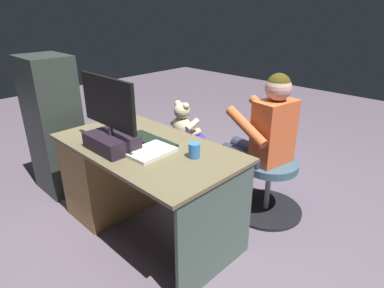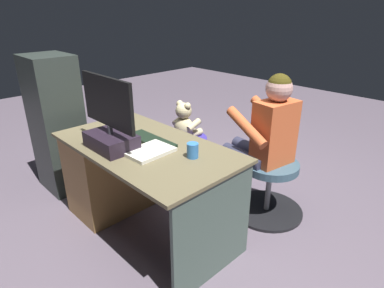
{
  "view_description": "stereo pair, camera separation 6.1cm",
  "coord_description": "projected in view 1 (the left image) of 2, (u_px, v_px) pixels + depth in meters",
  "views": [
    {
      "loc": [
        -1.68,
        1.58,
        1.61
      ],
      "look_at": [
        -0.1,
        -0.03,
        0.64
      ],
      "focal_mm": 30.32,
      "sensor_mm": 36.0,
      "label": 1
    },
    {
      "loc": [
        -1.72,
        1.54,
        1.61
      ],
      "look_at": [
        -0.1,
        -0.03,
        0.64
      ],
      "focal_mm": 30.32,
      "sensor_mm": 36.0,
      "label": 2
    }
  ],
  "objects": [
    {
      "name": "teddy_bear",
      "position": [
        183.0,
        122.0,
        3.0
      ],
      "size": [
        0.25,
        0.25,
        0.35
      ],
      "color": "#CBBD8C",
      "rests_on": "office_chair_teddy"
    },
    {
      "name": "office_chair_teddy",
      "position": [
        182.0,
        156.0,
        3.13
      ],
      "size": [
        0.53,
        0.53,
        0.46
      ],
      "color": "black",
      "rests_on": "ground_plane"
    },
    {
      "name": "keyboard",
      "position": [
        151.0,
        141.0,
        2.31
      ],
      "size": [
        0.42,
        0.14,
        0.02
      ],
      "primitive_type": "cube",
      "color": "black",
      "rests_on": "desk"
    },
    {
      "name": "visitor_chair",
      "position": [
        268.0,
        184.0,
        2.67
      ],
      "size": [
        0.59,
        0.59,
        0.46
      ],
      "color": "black",
      "rests_on": "ground_plane"
    },
    {
      "name": "monitor",
      "position": [
        110.0,
        128.0,
        2.14
      ],
      "size": [
        0.56,
        0.24,
        0.49
      ],
      "color": "black",
      "rests_on": "desk"
    },
    {
      "name": "person",
      "position": [
        262.0,
        133.0,
        2.55
      ],
      "size": [
        0.6,
        0.53,
        1.16
      ],
      "color": "#CA592F",
      "rests_on": "ground_plane"
    },
    {
      "name": "ground_plane",
      "position": [
        181.0,
        211.0,
        2.75
      ],
      "size": [
        10.0,
        10.0,
        0.0
      ],
      "primitive_type": "plane",
      "color": "#5E525F"
    },
    {
      "name": "computer_mouse",
      "position": [
        129.0,
        130.0,
        2.49
      ],
      "size": [
        0.06,
        0.1,
        0.04
      ],
      "primitive_type": "ellipsoid",
      "color": "#2E2121",
      "rests_on": "desk"
    },
    {
      "name": "tv_remote",
      "position": [
        106.0,
        133.0,
        2.46
      ],
      "size": [
        0.09,
        0.16,
        0.02
      ],
      "primitive_type": "cube",
      "rotation": [
        0.0,
        0.0,
        0.32
      ],
      "color": "black",
      "rests_on": "desk"
    },
    {
      "name": "cup",
      "position": [
        194.0,
        150.0,
        2.06
      ],
      "size": [
        0.07,
        0.07,
        0.1
      ],
      "primitive_type": "cylinder",
      "color": "#3372BF",
      "rests_on": "desk"
    },
    {
      "name": "desk",
      "position": [
        120.0,
        171.0,
        2.61
      ],
      "size": [
        1.38,
        0.75,
        0.71
      ],
      "color": "brown",
      "rests_on": "ground_plane"
    },
    {
      "name": "notebook_binder",
      "position": [
        150.0,
        152.0,
        2.13
      ],
      "size": [
        0.23,
        0.31,
        0.02
      ],
      "primitive_type": "cube",
      "rotation": [
        0.0,
        0.0,
        0.04
      ],
      "color": "beige",
      "rests_on": "desk"
    },
    {
      "name": "equipment_rack",
      "position": [
        54.0,
        126.0,
        2.89
      ],
      "size": [
        0.44,
        0.36,
        1.24
      ],
      "primitive_type": "cube",
      "color": "#2A322E",
      "rests_on": "ground_plane"
    }
  ]
}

